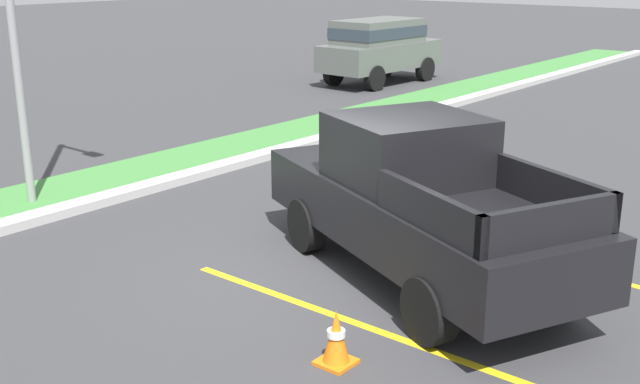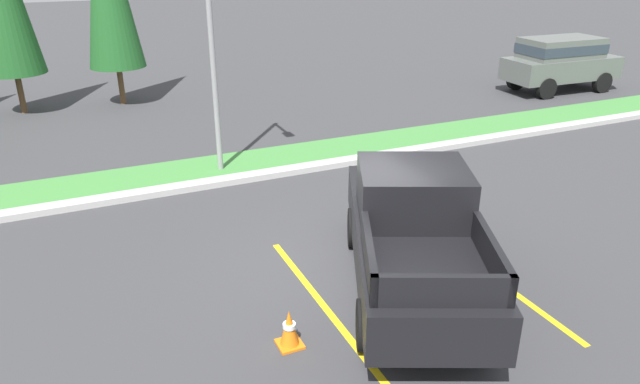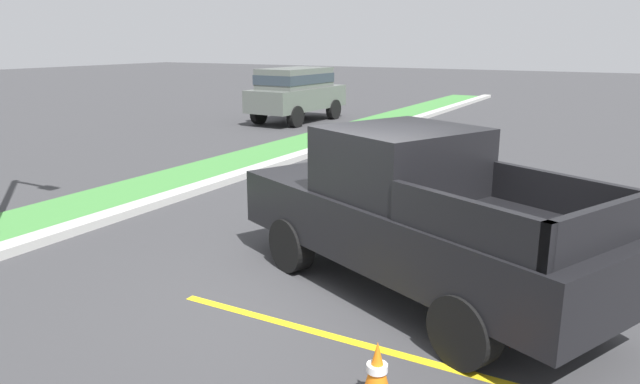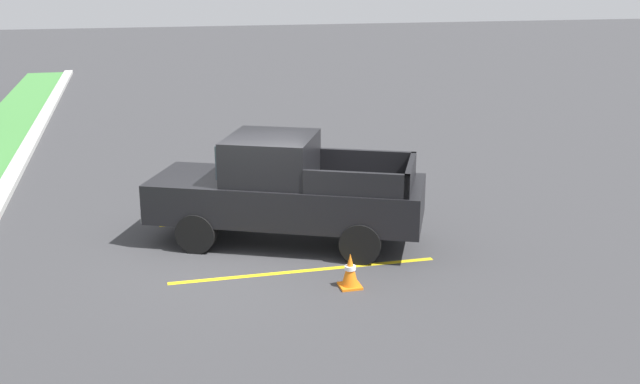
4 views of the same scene
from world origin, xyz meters
TOP-DOWN VIEW (x-y plane):
  - ground_plane at (0.00, 0.00)m, footprint 120.00×120.00m
  - parking_line_near at (-0.84, -0.88)m, footprint 0.12×4.80m
  - parking_line_far at (2.26, -0.88)m, footprint 0.12×4.80m
  - pickup_truck_main at (0.73, -0.83)m, footprint 3.88×5.53m
  - traffic_cone at (-1.71, -1.45)m, footprint 0.36×0.36m

SIDE VIEW (x-z plane):
  - ground_plane at x=0.00m, z-range 0.00..0.00m
  - parking_line_near at x=-0.84m, z-range 0.00..0.01m
  - parking_line_far at x=2.26m, z-range 0.00..0.01m
  - traffic_cone at x=-1.71m, z-range -0.01..0.59m
  - pickup_truck_main at x=0.73m, z-range -0.01..2.09m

